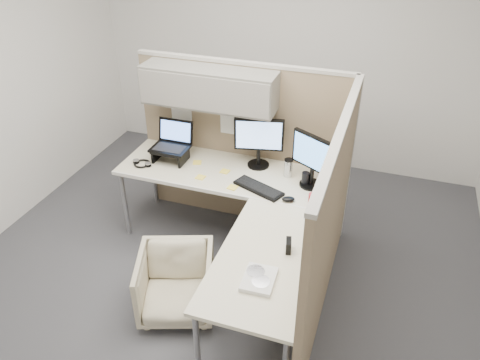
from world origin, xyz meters
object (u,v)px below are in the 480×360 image
(keyboard, at_px, (259,188))
(desk, at_px, (238,205))
(office_chair, at_px, (176,281))
(monitor_left, at_px, (259,139))

(keyboard, bearing_deg, desk, -94.71)
(office_chair, xyz_separation_m, monitor_left, (0.30, 1.19, 0.71))
(keyboard, bearing_deg, office_chair, -94.52)
(desk, distance_m, monitor_left, 0.67)
(desk, relative_size, keyboard, 4.50)
(monitor_left, height_order, keyboard, monitor_left)
(desk, height_order, monitor_left, monitor_left)
(office_chair, distance_m, keyboard, 1.02)
(monitor_left, xyz_separation_m, keyboard, (0.12, -0.38, -0.26))
(desk, distance_m, office_chair, 0.78)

